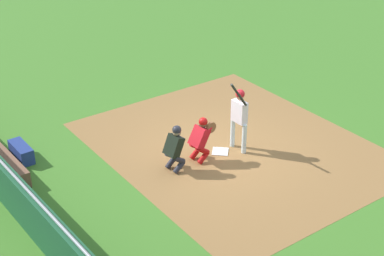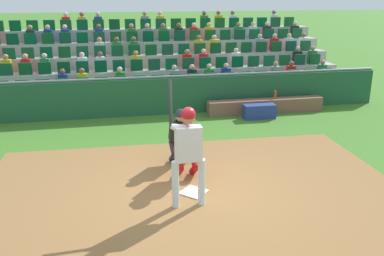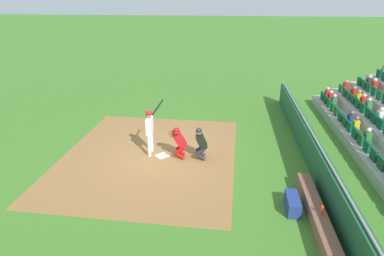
% 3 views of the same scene
% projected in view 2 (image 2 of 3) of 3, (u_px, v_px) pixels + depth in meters
% --- Properties ---
extents(ground_plane, '(160.00, 160.00, 0.00)m').
position_uv_depth(ground_plane, '(194.00, 193.00, 8.05)').
color(ground_plane, '#407627').
extents(infield_dirt_patch, '(8.33, 6.92, 0.01)m').
position_uv_depth(infield_dirt_patch, '(199.00, 205.00, 7.58)').
color(infield_dirt_patch, olive).
rests_on(infield_dirt_patch, ground_plane).
extents(home_plate_marker, '(0.62, 0.62, 0.02)m').
position_uv_depth(home_plate_marker, '(194.00, 192.00, 8.05)').
color(home_plate_marker, white).
rests_on(home_plate_marker, infield_dirt_patch).
extents(batter_at_plate, '(0.62, 0.68, 2.21)m').
position_uv_depth(batter_at_plate, '(188.00, 146.00, 7.22)').
color(batter_at_plate, silver).
rests_on(batter_at_plate, ground_plane).
extents(catcher_crouching, '(0.48, 0.72, 1.26)m').
position_uv_depth(catcher_crouching, '(186.00, 146.00, 8.47)').
color(catcher_crouching, '#B8100F').
rests_on(catcher_crouching, ground_plane).
extents(home_plate_umpire, '(0.49, 0.49, 1.29)m').
position_uv_depth(home_plate_umpire, '(180.00, 133.00, 9.26)').
color(home_plate_umpire, '#27252E').
rests_on(home_plate_umpire, ground_plane).
extents(dugout_wall, '(14.82, 0.24, 1.21)m').
position_uv_depth(dugout_wall, '(156.00, 96.00, 13.10)').
color(dugout_wall, '#1D5132').
rests_on(dugout_wall, ground_plane).
extents(dugout_bench, '(3.76, 0.40, 0.44)m').
position_uv_depth(dugout_bench, '(265.00, 106.00, 13.36)').
color(dugout_bench, brown).
rests_on(dugout_bench, ground_plane).
extents(water_bottle_on_bench, '(0.07, 0.07, 0.26)m').
position_uv_depth(water_bottle_on_bench, '(275.00, 94.00, 13.36)').
color(water_bottle_on_bench, '#E1461B').
rests_on(water_bottle_on_bench, dugout_bench).
extents(equipment_duffel_bag, '(0.97, 0.38, 0.43)m').
position_uv_depth(equipment_duffel_bag, '(259.00, 111.00, 12.75)').
color(equipment_duffel_bag, navy).
rests_on(equipment_duffel_bag, ground_plane).
extents(bleacher_stand, '(15.38, 4.50, 2.88)m').
position_uv_depth(bleacher_stand, '(142.00, 64.00, 17.29)').
color(bleacher_stand, '#A6A199').
rests_on(bleacher_stand, ground_plane).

